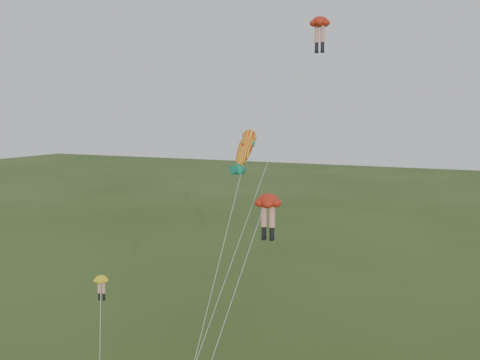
% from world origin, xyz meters
% --- Properties ---
extents(legs_kite_red_high, '(5.18, 12.89, 23.28)m').
position_xyz_m(legs_kite_red_high, '(4.20, 11.77, 22.31)').
color(legs_kite_red_high, red).
rests_on(legs_kite_red_high, ground).
extents(legs_kite_red_mid, '(2.75, 7.94, 12.25)m').
position_xyz_m(legs_kite_red_mid, '(3.24, 5.41, 11.51)').
color(legs_kite_red_mid, red).
rests_on(legs_kite_red_mid, ground).
extents(legs_kite_yellow, '(3.43, 4.65, 7.59)m').
position_xyz_m(legs_kite_yellow, '(-5.02, 0.38, 6.85)').
color(legs_kite_yellow, yellow).
rests_on(legs_kite_yellow, ground).
extents(fish_kite, '(2.05, 7.25, 16.22)m').
position_xyz_m(fish_kite, '(2.04, 4.87, 14.82)').
color(fish_kite, yellow).
rests_on(fish_kite, ground).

